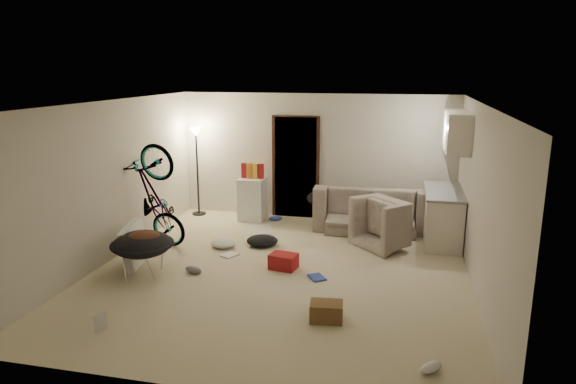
% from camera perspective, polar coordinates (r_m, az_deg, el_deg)
% --- Properties ---
extents(floor, '(5.50, 6.00, 0.02)m').
position_cam_1_polar(floor, '(7.81, -0.83, -8.90)').
color(floor, beige).
rests_on(floor, ground).
extents(ceiling, '(5.50, 6.00, 0.02)m').
position_cam_1_polar(ceiling, '(7.23, -0.90, 9.89)').
color(ceiling, white).
rests_on(ceiling, wall_back).
extents(wall_back, '(5.50, 0.02, 2.50)m').
position_cam_1_polar(wall_back, '(10.31, 3.11, 3.93)').
color(wall_back, beige).
rests_on(wall_back, floor).
extents(wall_front, '(5.50, 0.02, 2.50)m').
position_cam_1_polar(wall_front, '(4.68, -9.72, -8.27)').
color(wall_front, beige).
rests_on(wall_front, floor).
extents(wall_left, '(0.02, 6.00, 2.50)m').
position_cam_1_polar(wall_left, '(8.49, -19.28, 1.09)').
color(wall_left, beige).
rests_on(wall_left, floor).
extents(wall_right, '(0.02, 6.00, 2.50)m').
position_cam_1_polar(wall_right, '(7.29, 20.72, -1.00)').
color(wall_right, beige).
rests_on(wall_right, floor).
extents(doorway, '(0.85, 0.10, 2.04)m').
position_cam_1_polar(doorway, '(10.38, 0.88, 2.73)').
color(doorway, black).
rests_on(doorway, floor).
extents(door_trim, '(0.97, 0.04, 2.10)m').
position_cam_1_polar(door_trim, '(10.35, 0.84, 2.70)').
color(door_trim, black).
rests_on(door_trim, floor).
extents(floor_lamp, '(0.28, 0.28, 1.81)m').
position_cam_1_polar(floor_lamp, '(10.63, -10.12, 4.35)').
color(floor_lamp, black).
rests_on(floor_lamp, floor).
extents(kitchen_counter, '(0.60, 1.50, 0.88)m').
position_cam_1_polar(kitchen_counter, '(9.38, 16.76, -2.68)').
color(kitchen_counter, beige).
rests_on(kitchen_counter, floor).
extents(counter_top, '(0.64, 1.54, 0.04)m').
position_cam_1_polar(counter_top, '(9.27, 16.95, 0.05)').
color(counter_top, gray).
rests_on(counter_top, kitchen_counter).
extents(kitchen_uppers, '(0.38, 1.40, 0.65)m').
position_cam_1_polar(kitchen_uppers, '(9.10, 18.23, 6.45)').
color(kitchen_uppers, beige).
rests_on(kitchen_uppers, wall_right).
extents(sofa, '(2.15, 0.93, 0.62)m').
position_cam_1_polar(sofa, '(9.84, 9.18, -2.31)').
color(sofa, '#3C443D').
rests_on(sofa, floor).
extents(armchair, '(1.26, 1.27, 0.62)m').
position_cam_1_polar(armchair, '(9.03, 11.67, -3.88)').
color(armchair, '#3C443D').
rests_on(armchair, floor).
extents(bicycle, '(1.95, 1.09, 1.06)m').
position_cam_1_polar(bicycle, '(8.95, -14.41, -3.03)').
color(bicycle, black).
rests_on(bicycle, floor).
extents(book_asset, '(0.27, 0.24, 0.02)m').
position_cam_1_polar(book_asset, '(6.51, -20.66, -14.46)').
color(book_asset, maroon).
rests_on(book_asset, floor).
extents(mini_fridge, '(0.50, 0.50, 0.85)m').
position_cam_1_polar(mini_fridge, '(10.31, -3.96, -0.77)').
color(mini_fridge, white).
rests_on(mini_fridge, floor).
extents(snack_box_0, '(0.11, 0.09, 0.30)m').
position_cam_1_polar(snack_box_0, '(10.23, -4.92, 2.41)').
color(snack_box_0, maroon).
rests_on(snack_box_0, mini_fridge).
extents(snack_box_1, '(0.10, 0.07, 0.30)m').
position_cam_1_polar(snack_box_1, '(10.20, -4.28, 2.38)').
color(snack_box_1, orange).
rests_on(snack_box_1, mini_fridge).
extents(snack_box_2, '(0.11, 0.08, 0.30)m').
position_cam_1_polar(snack_box_2, '(10.16, -3.63, 2.35)').
color(snack_box_2, gold).
rests_on(snack_box_2, mini_fridge).
extents(snack_box_3, '(0.10, 0.07, 0.30)m').
position_cam_1_polar(snack_box_3, '(10.13, -2.98, 2.33)').
color(snack_box_3, maroon).
rests_on(snack_box_3, mini_fridge).
extents(saucer_chair, '(0.92, 0.92, 0.65)m').
position_cam_1_polar(saucer_chair, '(7.86, -15.85, -6.18)').
color(saucer_chair, silver).
rests_on(saucer_chair, floor).
extents(hoodie, '(0.61, 0.57, 0.22)m').
position_cam_1_polar(hoodie, '(7.74, -15.72, -4.92)').
color(hoodie, '#492919').
rests_on(hoodie, saucer_chair).
extents(sofa_drape, '(0.59, 0.50, 0.28)m').
position_cam_1_polar(sofa_drape, '(9.88, 3.72, -0.71)').
color(sofa_drape, black).
rests_on(sofa_drape, sofa).
extents(tv_box, '(0.45, 0.98, 0.63)m').
position_cam_1_polar(tv_box, '(8.37, -16.67, -5.56)').
color(tv_box, silver).
rests_on(tv_box, floor).
extents(drink_case_a, '(0.42, 0.32, 0.23)m').
position_cam_1_polar(drink_case_a, '(6.38, 4.28, -13.10)').
color(drink_case_a, brown).
rests_on(drink_case_a, floor).
extents(drink_case_b, '(0.45, 0.37, 0.23)m').
position_cam_1_polar(drink_case_b, '(7.88, -0.50, -7.70)').
color(drink_case_b, maroon).
rests_on(drink_case_b, floor).
extents(juicer, '(0.15, 0.15, 0.22)m').
position_cam_1_polar(juicer, '(8.10, -1.45, -7.31)').
color(juicer, white).
rests_on(juicer, floor).
extents(newspaper, '(0.62, 0.70, 0.01)m').
position_cam_1_polar(newspaper, '(9.75, -3.15, -4.18)').
color(newspaper, silver).
rests_on(newspaper, floor).
extents(book_blue, '(0.31, 0.33, 0.03)m').
position_cam_1_polar(book_blue, '(7.57, 3.23, -9.46)').
color(book_blue, '#3043B0').
rests_on(book_blue, floor).
extents(book_white, '(0.30, 0.33, 0.02)m').
position_cam_1_polar(book_white, '(8.47, -6.52, -6.97)').
color(book_white, silver).
rests_on(book_white, floor).
extents(shoe_0, '(0.29, 0.21, 0.10)m').
position_cam_1_polar(shoe_0, '(10.29, -1.42, -2.94)').
color(shoe_0, '#3043B0').
rests_on(shoe_0, floor).
extents(shoe_3, '(0.31, 0.19, 0.11)m').
position_cam_1_polar(shoe_3, '(7.85, -10.45, -8.51)').
color(shoe_3, slate).
rests_on(shoe_3, floor).
extents(shoe_4, '(0.29, 0.29, 0.11)m').
position_cam_1_polar(shoe_4, '(5.63, 15.61, -18.24)').
color(shoe_4, white).
rests_on(shoe_4, floor).
extents(clothes_lump_a, '(0.63, 0.57, 0.17)m').
position_cam_1_polar(clothes_lump_a, '(8.87, -2.88, -5.42)').
color(clothes_lump_a, black).
rests_on(clothes_lump_a, floor).
extents(clothes_lump_c, '(0.59, 0.56, 0.14)m').
position_cam_1_polar(clothes_lump_c, '(8.88, -7.26, -5.63)').
color(clothes_lump_c, silver).
rests_on(clothes_lump_c, floor).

